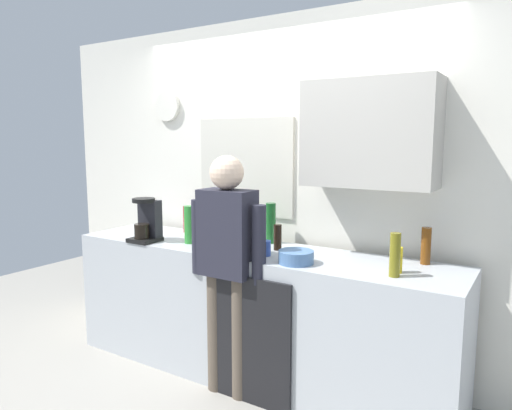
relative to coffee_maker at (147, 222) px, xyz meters
name	(u,v)px	position (x,y,z in m)	size (l,w,h in m)	color
ground_plane	(229,392)	(0.81, -0.10, -1.08)	(8.00, 8.00, 0.00)	#9E998E
kitchen_counter	(252,312)	(0.81, 0.20, -0.61)	(2.87, 0.64, 0.93)	#B2B7BC
dishwasher_panel	(252,342)	(1.02, -0.13, -0.66)	(0.56, 0.02, 0.84)	black
back_wall_assembly	(291,184)	(0.91, 0.60, 0.28)	(4.47, 0.42, 2.60)	silver
coffee_maker	(147,222)	(0.00, 0.00, 0.00)	(0.20, 0.20, 0.33)	black
bottle_green_wine	(271,223)	(0.83, 0.44, 0.00)	(0.07, 0.07, 0.30)	#195923
bottle_dark_sauce	(278,237)	(0.98, 0.27, -0.06)	(0.06, 0.06, 0.18)	black
bottle_amber_beer	(426,246)	(1.94, 0.43, -0.03)	(0.06, 0.06, 0.23)	brown
bottle_olive_oil	(395,255)	(1.85, 0.06, -0.02)	(0.06, 0.06, 0.25)	olive
bottle_red_vinegar	(187,219)	(0.03, 0.42, -0.04)	(0.06, 0.06, 0.22)	maroon
bottle_clear_soda	(190,224)	(0.32, 0.12, -0.01)	(0.09, 0.09, 0.28)	#2D8C33
cup_blue_mug	(265,248)	(0.99, 0.09, -0.10)	(0.08, 0.08, 0.10)	#3351B2
mixing_bowl	(296,257)	(1.25, 0.02, -0.11)	(0.22, 0.22, 0.08)	#4C72A5
potted_plant	(221,228)	(0.57, 0.17, -0.01)	(0.15, 0.15, 0.23)	#9E5638
dish_soap	(398,260)	(1.84, 0.15, -0.07)	(0.06, 0.06, 0.18)	yellow
person_at_sink	(227,256)	(0.81, -0.10, -0.13)	(0.57, 0.22, 1.60)	brown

